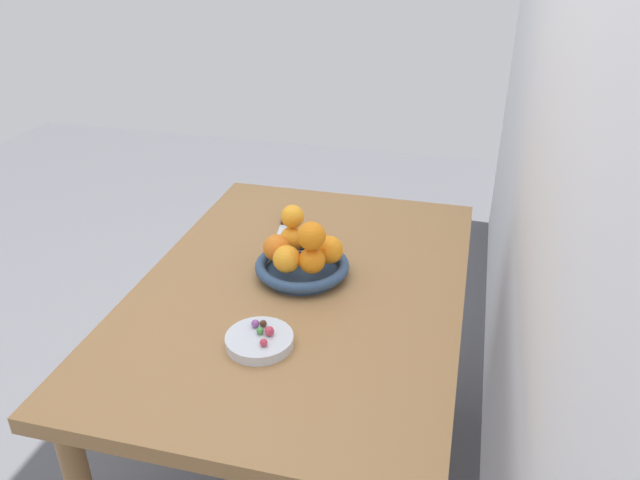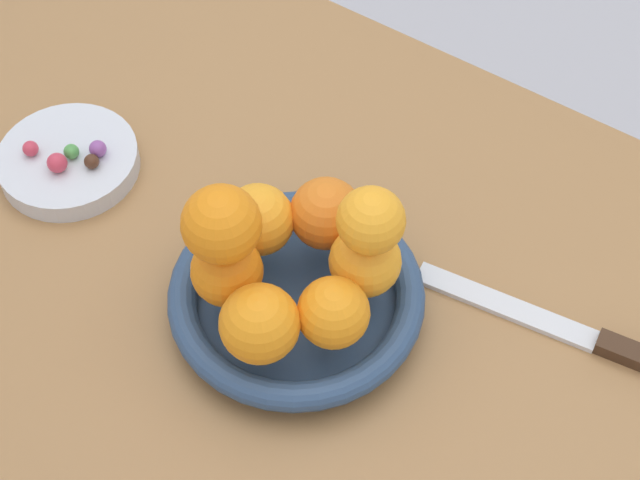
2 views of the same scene
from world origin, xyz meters
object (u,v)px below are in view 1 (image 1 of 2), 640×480
(fruit_bowl, at_px, (302,267))
(candy_ball_4, at_px, (267,331))
(dining_table, at_px, (301,316))
(orange_0, at_px, (312,261))
(orange_4, at_px, (277,248))
(orange_6, at_px, (293,216))
(candy_ball_1, at_px, (263,324))
(candy_ball_0, at_px, (263,342))
(orange_1, at_px, (329,250))
(orange_3, at_px, (292,239))
(orange_7, at_px, (312,235))
(candy_ball_3, at_px, (255,324))
(candy_ball_5, at_px, (270,333))
(orange_2, at_px, (316,241))
(knife, at_px, (283,228))
(orange_5, at_px, (287,259))
(candy_ball_2, at_px, (260,331))
(candy_dish, at_px, (259,340))

(fruit_bowl, relative_size, candy_ball_4, 11.42)
(dining_table, xyz_separation_m, orange_0, (0.00, 0.03, 0.16))
(orange_4, relative_size, orange_6, 1.15)
(orange_6, height_order, candy_ball_1, orange_6)
(fruit_bowl, relative_size, candy_ball_0, 14.50)
(orange_4, bearing_deg, candy_ball_1, 11.11)
(orange_1, distance_m, candy_ball_4, 0.30)
(candy_ball_0, distance_m, candy_ball_1, 0.06)
(orange_0, distance_m, candy_ball_1, 0.22)
(orange_3, bearing_deg, orange_7, 40.31)
(orange_7, height_order, candy_ball_3, orange_7)
(orange_1, distance_m, orange_4, 0.13)
(orange_0, xyz_separation_m, candy_ball_5, (0.23, -0.03, -0.04))
(candy_ball_3, bearing_deg, orange_2, 171.20)
(orange_7, height_order, knife, orange_7)
(candy_ball_3, bearing_deg, candy_ball_0, 32.97)
(dining_table, height_order, orange_2, orange_2)
(orange_0, relative_size, candy_ball_4, 3.12)
(knife, bearing_deg, orange_2, 39.18)
(orange_6, bearing_deg, candy_ball_3, 1.66)
(orange_5, bearing_deg, orange_1, 127.20)
(orange_3, distance_m, candy_ball_5, 0.33)
(fruit_bowl, height_order, candy_ball_2, fruit_bowl)
(candy_ball_5, bearing_deg, orange_0, 173.72)
(orange_4, xyz_separation_m, knife, (-0.23, -0.06, -0.07))
(orange_0, relative_size, orange_1, 0.93)
(orange_3, height_order, candy_ball_4, orange_3)
(candy_dish, xyz_separation_m, candy_ball_4, (-0.01, 0.01, 0.02))
(orange_4, bearing_deg, orange_0, 69.60)
(orange_2, bearing_deg, candy_ball_2, -5.40)
(dining_table, xyz_separation_m, fruit_bowl, (-0.04, -0.01, 0.11))
(candy_ball_1, xyz_separation_m, candy_ball_5, (0.03, 0.02, -0.00))
(orange_2, distance_m, candy_ball_2, 0.34)
(orange_4, height_order, candy_ball_4, orange_4)
(orange_7, bearing_deg, orange_1, 150.53)
(candy_dish, relative_size, orange_4, 2.14)
(candy_ball_3, xyz_separation_m, knife, (-0.48, -0.09, -0.03))
(orange_4, distance_m, orange_7, 0.12)
(orange_5, xyz_separation_m, candy_ball_5, (0.22, 0.03, -0.04))
(orange_2, distance_m, orange_3, 0.06)
(orange_5, distance_m, candy_ball_3, 0.21)
(candy_ball_3, bearing_deg, knife, -169.37)
(candy_dish, relative_size, candy_ball_5, 9.62)
(orange_4, height_order, orange_6, orange_6)
(orange_5, xyz_separation_m, candy_ball_0, (0.26, 0.03, -0.04))
(orange_3, bearing_deg, orange_0, 38.88)
(candy_ball_5, bearing_deg, candy_ball_4, -99.89)
(fruit_bowl, height_order, knife, fruit_bowl)
(orange_4, distance_m, knife, 0.25)
(fruit_bowl, height_order, candy_ball_5, fruit_bowl)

